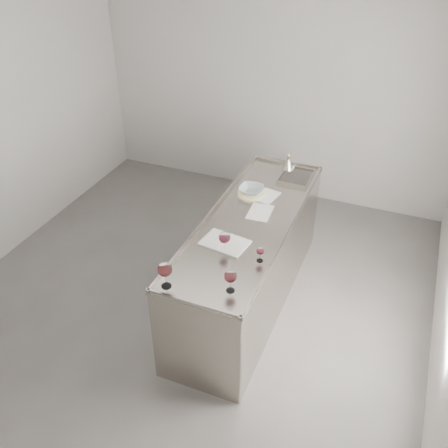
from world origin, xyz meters
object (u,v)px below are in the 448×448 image
at_px(wine_glass_left, 165,270).
at_px(counter, 248,261).
at_px(wine_glass_small, 260,251).
at_px(wine_funnel, 288,164).
at_px(ceramic_bowl, 251,190).
at_px(wine_glass_right, 230,277).
at_px(notebook, 225,242).
at_px(wine_glass_middle, 225,238).

bearing_deg(wine_glass_left, counter, 75.72).
relative_size(wine_glass_small, wine_funnel, 0.71).
distance_m(wine_glass_small, wine_funnel, 1.62).
bearing_deg(counter, ceramic_bowl, 108.14).
xyz_separation_m(wine_glass_right, ceramic_bowl, (-0.33, 1.38, -0.09)).
xyz_separation_m(wine_glass_left, wine_glass_right, (0.46, 0.14, -0.02)).
bearing_deg(wine_glass_left, ceramic_bowl, 85.01).
distance_m(counter, ceramic_bowl, 0.69).
relative_size(wine_glass_small, notebook, 0.33).
bearing_deg(wine_funnel, ceramic_bowl, -105.72).
distance_m(wine_glass_left, wine_glass_middle, 0.62).
height_order(wine_glass_middle, wine_funnel, wine_funnel).
xyz_separation_m(wine_glass_middle, wine_funnel, (0.07, 1.59, -0.07)).
bearing_deg(wine_glass_left, wine_glass_right, 16.47).
distance_m(notebook, wine_funnel, 1.49).
bearing_deg(ceramic_bowl, wine_glass_middle, -83.49).
relative_size(wine_glass_left, wine_glass_middle, 1.16).
height_order(wine_glass_small, notebook, wine_glass_small).
relative_size(wine_glass_middle, wine_funnel, 0.98).
xyz_separation_m(counter, wine_glass_left, (-0.28, -1.08, 0.62)).
bearing_deg(counter, wine_funnel, 87.96).
bearing_deg(ceramic_bowl, counter, -71.86).
distance_m(wine_glass_middle, notebook, 0.17).
bearing_deg(wine_funnel, wine_glass_middle, -92.62).
xyz_separation_m(notebook, ceramic_bowl, (-0.07, 0.84, 0.04)).
xyz_separation_m(counter, ceramic_bowl, (-0.14, 0.44, 0.52)).
distance_m(counter, wine_glass_small, 0.82).
relative_size(wine_glass_middle, notebook, 0.46).
xyz_separation_m(counter, wine_funnel, (0.04, 1.08, 0.53)).
bearing_deg(wine_glass_left, wine_funnel, 81.74).
bearing_deg(wine_glass_small, wine_glass_middle, 178.46).
height_order(counter, wine_funnel, wine_funnel).
xyz_separation_m(wine_glass_small, ceramic_bowl, (-0.42, 0.96, -0.05)).
height_order(wine_glass_right, wine_glass_small, wine_glass_right).
bearing_deg(wine_funnel, notebook, -94.42).
distance_m(wine_glass_small, ceramic_bowl, 1.05).
bearing_deg(ceramic_bowl, wine_glass_small, -66.44).
bearing_deg(wine_glass_small, notebook, 162.06).
xyz_separation_m(wine_glass_left, ceramic_bowl, (0.13, 1.52, -0.11)).
height_order(wine_glass_left, ceramic_bowl, wine_glass_left).
bearing_deg(ceramic_bowl, wine_glass_right, -76.49).
distance_m(wine_glass_right, ceramic_bowl, 1.42).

